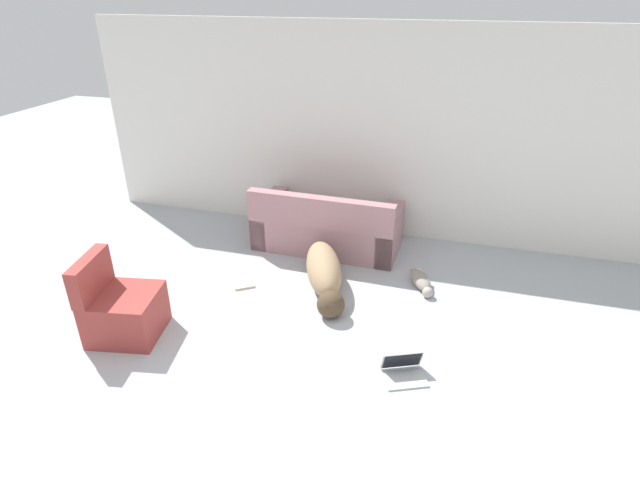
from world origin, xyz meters
The scene contains 8 objects.
ground_plane centered at (0.00, 0.00, 0.00)m, with size 20.00×20.00×0.00m, color #ADB2B7.
wall_back centered at (0.00, 3.51, 1.29)m, with size 7.31×0.06×2.59m.
couch centered at (-0.40, 2.91, 0.26)m, with size 1.77×0.88×0.78m.
dog centered at (-0.17, 1.96, 0.20)m, with size 0.76×1.41×0.42m.
cat centered at (0.83, 2.29, 0.07)m, with size 0.34×0.59×0.14m.
laptop_open centered at (0.82, 0.85, 0.07)m, with size 0.43×0.39×0.21m.
book_cream centered at (-1.03, 1.77, 0.01)m, with size 0.26×0.24×0.02m.
side_chair centered at (-1.77, 0.70, 0.27)m, with size 0.71×0.67×0.79m.
Camera 1 is at (1.03, -2.43, 2.93)m, focal length 28.00 mm.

